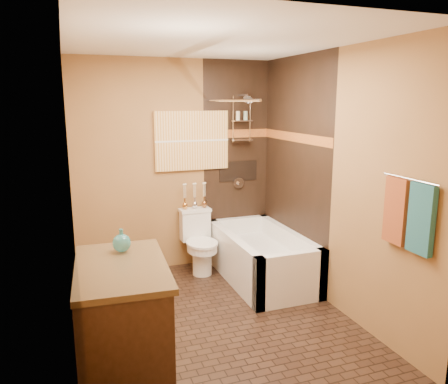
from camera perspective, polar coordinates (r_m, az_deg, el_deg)
name	(u,v)px	position (r m, az deg, el deg)	size (l,w,h in m)	color
floor	(217,320)	(4.26, -0.94, -16.41)	(3.00, 3.00, 0.00)	black
wall_left	(72,200)	(3.63, -19.20, -1.03)	(0.02, 3.00, 2.50)	olive
wall_right	(333,181)	(4.36, 14.07, 1.36)	(0.02, 3.00, 2.50)	olive
wall_back	(176,166)	(5.25, -6.34, 3.37)	(2.40, 0.02, 2.50)	olive
wall_front	(303,240)	(2.51, 10.29, -6.20)	(2.40, 0.02, 2.50)	olive
ceiling	(216,41)	(3.78, -1.07, 19.16)	(3.00, 3.00, 0.00)	silver
alcove_tile_back	(236,163)	(5.47, 1.61, 3.78)	(0.85, 0.01, 2.50)	black
alcove_tile_right	(294,170)	(4.99, 9.17, 2.84)	(0.01, 1.50, 2.50)	black
mosaic_band_back	(237,134)	(5.42, 1.67, 7.64)	(0.85, 0.01, 0.10)	brown
mosaic_band_right	(295,137)	(4.94, 9.20, 7.08)	(0.01, 1.50, 0.10)	brown
alcove_niche	(238,171)	(5.49, 1.87, 2.75)	(0.50, 0.01, 0.25)	black
shower_fixtures	(242,130)	(5.34, 2.33, 8.06)	(0.24, 0.33, 1.16)	silver
curtain_rod	(229,100)	(4.60, 0.67, 11.87)	(0.03, 0.03, 1.55)	silver
towel_bar	(410,179)	(3.49, 23.15, 1.52)	(0.02, 0.02, 0.55)	silver
towel_teal	(421,219)	(3.46, 24.37, -3.25)	(0.05, 0.22, 0.52)	#1B4C5B
towel_rust	(396,211)	(3.64, 21.54, -2.29)	(0.05, 0.22, 0.52)	maroon
sunset_painting	(192,141)	(5.24, -4.21, 6.70)	(0.90, 0.04, 0.70)	#CA872F
vanity_mirror	(73,183)	(2.98, -19.06, 1.17)	(0.01, 1.00, 0.90)	white
bathtub	(261,261)	(5.08, 4.90, -8.91)	(0.80, 1.50, 0.55)	white
toilet	(199,241)	(5.25, -3.27, -6.45)	(0.38, 0.55, 0.74)	white
vanity	(123,324)	(3.34, -13.09, -16.46)	(0.68, 1.06, 0.90)	black
teal_bottle	(121,240)	(3.38, -13.24, -6.18)	(0.14, 0.14, 0.22)	teal
bud_vases	(195,195)	(5.26, -3.85, -0.41)	(0.31, 0.07, 0.31)	#BA7D3A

